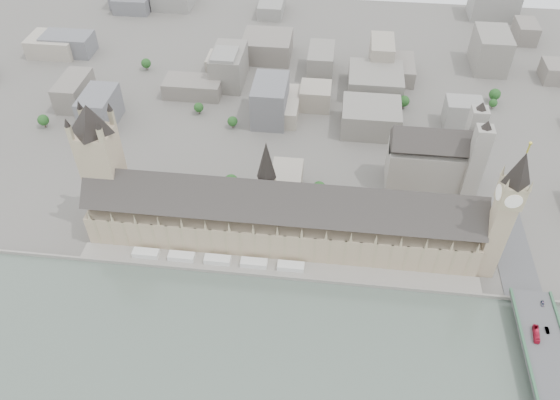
# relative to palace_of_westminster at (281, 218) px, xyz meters

# --- Properties ---
(ground) EXTENTS (900.00, 900.00, 0.00)m
(ground) POSITION_rel_palace_of_westminster_xyz_m (0.00, -19.70, -22.71)
(ground) COLOR #595651
(ground) RESTS_ON ground
(embankment_wall) EXTENTS (600.00, 1.50, 3.00)m
(embankment_wall) POSITION_rel_palace_of_westminster_xyz_m (0.00, -34.70, -21.21)
(embankment_wall) COLOR gray
(embankment_wall) RESTS_ON ground
(river_terrace) EXTENTS (270.00, 15.00, 2.00)m
(river_terrace) POSITION_rel_palace_of_westminster_xyz_m (0.00, -27.20, -21.71)
(river_terrace) COLOR gray
(river_terrace) RESTS_ON ground
(terrace_tents) EXTENTS (118.00, 7.00, 4.00)m
(terrace_tents) POSITION_rel_palace_of_westminster_xyz_m (-40.00, -26.70, -18.71)
(terrace_tents) COLOR silver
(terrace_tents) RESTS_ON river_terrace
(palace_of_westminster) EXTENTS (265.00, 40.73, 55.44)m
(palace_of_westminster) POSITION_rel_palace_of_westminster_xyz_m (0.00, 0.00, 0.00)
(palace_of_westminster) COLOR tan
(palace_of_westminster) RESTS_ON ground
(elizabeth_tower) EXTENTS (17.00, 17.00, 107.50)m
(elizabeth_tower) POSITION_rel_palace_of_westminster_xyz_m (138.00, -11.70, 35.38)
(elizabeth_tower) COLOR tan
(elizabeth_tower) RESTS_ON ground
(victoria_tower) EXTENTS (30.00, 30.00, 100.00)m
(victoria_tower) POSITION_rel_palace_of_westminster_xyz_m (-122.00, 6.30, 32.50)
(victoria_tower) COLOR tan
(victoria_tower) RESTS_ON ground
(central_tower) EXTENTS (13.00, 13.00, 48.00)m
(central_tower) POSITION_rel_palace_of_westminster_xyz_m (-10.00, 6.30, 35.21)
(central_tower) COLOR gray
(central_tower) RESTS_ON ground
(westminster_abbey) EXTENTS (68.00, 36.00, 64.00)m
(westminster_abbey) POSITION_rel_palace_of_westminster_xyz_m (110.92, 75.30, 2.38)
(westminster_abbey) COLOR gray
(westminster_abbey) RESTS_ON ground
(city_skyline_inland) EXTENTS (720.00, 360.00, 38.00)m
(city_skyline_inland) POSITION_rel_palace_of_westminster_xyz_m (0.00, 225.30, -3.71)
(city_skyline_inland) COLOR gray
(city_skyline_inland) RESTS_ON ground
(park_trees) EXTENTS (110.00, 30.00, 15.00)m
(park_trees) POSITION_rel_palace_of_westminster_xyz_m (-10.00, 40.30, -15.21)
(park_trees) COLOR #1A4217
(park_trees) RESTS_ON ground
(red_bus_north) EXTENTS (4.39, 12.39, 3.38)m
(red_bus_north) POSITION_rel_palace_of_westminster_xyz_m (157.84, -67.77, -10.77)
(red_bus_north) COLOR #B2142D
(red_bus_north) RESTS_ON westminster_bridge
(car_silver) EXTENTS (1.77, 4.70, 1.53)m
(car_silver) POSITION_rel_palace_of_westminster_xyz_m (165.30, -63.65, -11.69)
(car_silver) COLOR gray
(car_silver) RESTS_ON westminster_bridge
(car_approach) EXTENTS (2.51, 4.61, 1.27)m
(car_approach) POSITION_rel_palace_of_westminster_xyz_m (167.12, -44.10, -11.82)
(car_approach) COLOR gray
(car_approach) RESTS_ON westminster_bridge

